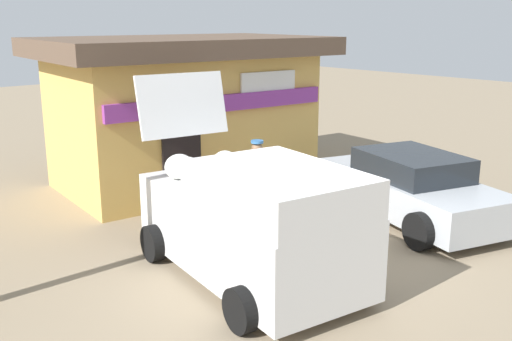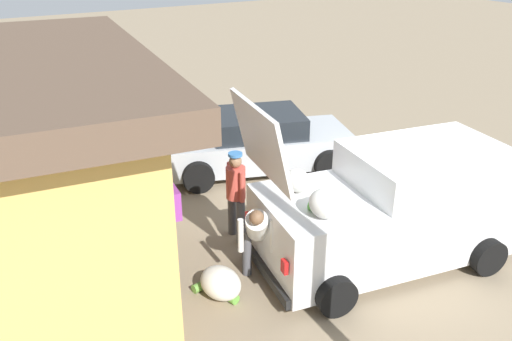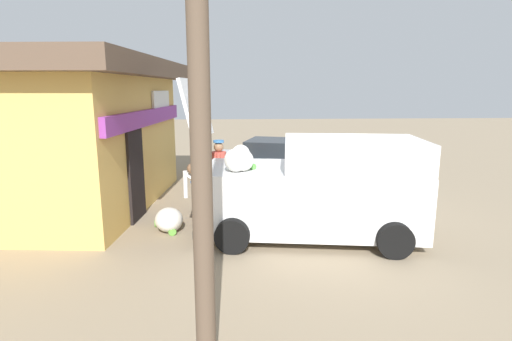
{
  "view_description": "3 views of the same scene",
  "coord_description": "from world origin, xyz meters",
  "px_view_note": "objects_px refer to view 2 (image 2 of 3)",
  "views": [
    {
      "loc": [
        -6.75,
        -5.85,
        3.95
      ],
      "look_at": [
        0.41,
        2.31,
        1.13
      ],
      "focal_mm": 41.48,
      "sensor_mm": 36.0,
      "label": 1
    },
    {
      "loc": [
        -6.83,
        6.25,
        5.14
      ],
      "look_at": [
        1.11,
        1.8,
        0.97
      ],
      "focal_mm": 37.51,
      "sensor_mm": 36.0,
      "label": 2
    },
    {
      "loc": [
        -8.59,
        2.2,
        2.81
      ],
      "look_at": [
        0.23,
        1.65,
        1.02
      ],
      "focal_mm": 28.2,
      "sensor_mm": 36.0,
      "label": 3
    }
  ],
  "objects_px": {
    "unloaded_banana_pile": "(220,283)",
    "paint_bucket": "(141,178)",
    "customer_bending": "(257,234)",
    "vendor_standing": "(236,191)",
    "storefront_bar": "(14,172)",
    "parked_sedan": "(256,142)",
    "delivery_van": "(390,207)"
  },
  "relations": [
    {
      "from": "unloaded_banana_pile",
      "to": "paint_bucket",
      "type": "xyz_separation_m",
      "value": [
        4.24,
        -0.16,
        -0.02
      ]
    },
    {
      "from": "customer_bending",
      "to": "unloaded_banana_pile",
      "type": "xyz_separation_m",
      "value": [
        -0.06,
        0.67,
        -0.64
      ]
    },
    {
      "from": "vendor_standing",
      "to": "unloaded_banana_pile",
      "type": "distance_m",
      "value": 1.83
    },
    {
      "from": "vendor_standing",
      "to": "unloaded_banana_pile",
      "type": "relative_size",
      "value": 2.03
    },
    {
      "from": "unloaded_banana_pile",
      "to": "paint_bucket",
      "type": "relative_size",
      "value": 2.08
    },
    {
      "from": "storefront_bar",
      "to": "parked_sedan",
      "type": "bearing_deg",
      "value": -69.95
    },
    {
      "from": "vendor_standing",
      "to": "customer_bending",
      "type": "bearing_deg",
      "value": 166.67
    },
    {
      "from": "parked_sedan",
      "to": "paint_bucket",
      "type": "bearing_deg",
      "value": 82.12
    },
    {
      "from": "unloaded_banana_pile",
      "to": "paint_bucket",
      "type": "height_order",
      "value": "unloaded_banana_pile"
    },
    {
      "from": "vendor_standing",
      "to": "unloaded_banana_pile",
      "type": "height_order",
      "value": "vendor_standing"
    },
    {
      "from": "storefront_bar",
      "to": "parked_sedan",
      "type": "distance_m",
      "value": 5.65
    },
    {
      "from": "storefront_bar",
      "to": "delivery_van",
      "type": "height_order",
      "value": "storefront_bar"
    },
    {
      "from": "storefront_bar",
      "to": "vendor_standing",
      "type": "bearing_deg",
      "value": -100.39
    },
    {
      "from": "paint_bucket",
      "to": "customer_bending",
      "type": "bearing_deg",
      "value": -172.95
    },
    {
      "from": "storefront_bar",
      "to": "vendor_standing",
      "type": "height_order",
      "value": "storefront_bar"
    },
    {
      "from": "unloaded_banana_pile",
      "to": "storefront_bar",
      "type": "bearing_deg",
      "value": 50.35
    },
    {
      "from": "vendor_standing",
      "to": "paint_bucket",
      "type": "distance_m",
      "value": 3.09
    },
    {
      "from": "unloaded_banana_pile",
      "to": "customer_bending",
      "type": "bearing_deg",
      "value": -84.82
    },
    {
      "from": "delivery_van",
      "to": "vendor_standing",
      "type": "xyz_separation_m",
      "value": [
        1.78,
        1.92,
        -0.01
      ]
    },
    {
      "from": "parked_sedan",
      "to": "customer_bending",
      "type": "bearing_deg",
      "value": 150.91
    },
    {
      "from": "parked_sedan",
      "to": "paint_bucket",
      "type": "relative_size",
      "value": 11.67
    },
    {
      "from": "parked_sedan",
      "to": "customer_bending",
      "type": "xyz_separation_m",
      "value": [
        -3.82,
        2.12,
        0.22
      ]
    },
    {
      "from": "paint_bucket",
      "to": "delivery_van",
      "type": "bearing_deg",
      "value": -149.54
    },
    {
      "from": "customer_bending",
      "to": "paint_bucket",
      "type": "distance_m",
      "value": 4.26
    },
    {
      "from": "delivery_van",
      "to": "unloaded_banana_pile",
      "type": "bearing_deg",
      "value": 81.79
    },
    {
      "from": "paint_bucket",
      "to": "storefront_bar",
      "type": "bearing_deg",
      "value": 131.55
    },
    {
      "from": "parked_sedan",
      "to": "customer_bending",
      "type": "height_order",
      "value": "customer_bending"
    },
    {
      "from": "storefront_bar",
      "to": "delivery_van",
      "type": "distance_m",
      "value": 5.88
    },
    {
      "from": "parked_sedan",
      "to": "vendor_standing",
      "type": "xyz_separation_m",
      "value": [
        -2.51,
        1.81,
        0.31
      ]
    },
    {
      "from": "parked_sedan",
      "to": "vendor_standing",
      "type": "height_order",
      "value": "vendor_standing"
    },
    {
      "from": "storefront_bar",
      "to": "vendor_standing",
      "type": "distance_m",
      "value": 3.54
    },
    {
      "from": "delivery_van",
      "to": "paint_bucket",
      "type": "bearing_deg",
      "value": 30.46
    }
  ]
}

